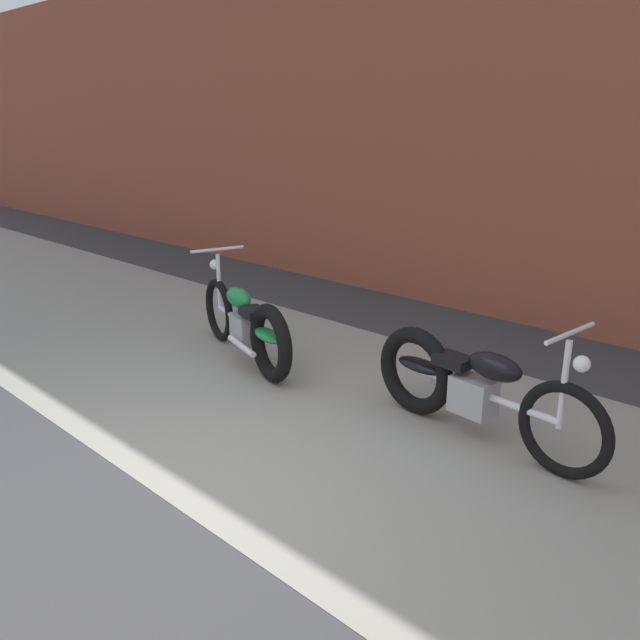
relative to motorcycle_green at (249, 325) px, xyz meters
name	(u,v)px	position (x,y,z in m)	size (l,w,h in m)	color
ground_plane	(168,502)	(1.45, -1.92, -0.40)	(80.00, 80.00, 0.00)	#38383A
sidewalk_slab	(349,413)	(1.45, -0.17, -0.40)	(36.00, 3.50, 0.01)	gray
brick_building_wall	(560,116)	(1.45, 3.28, 1.94)	(36.00, 0.50, 4.67)	brown
motorcycle_green	(249,325)	(0.00, 0.00, 0.00)	(1.95, 0.82, 1.03)	black
motorcycle_black	(465,385)	(2.30, 0.17, 0.00)	(2.01, 0.59, 1.03)	black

